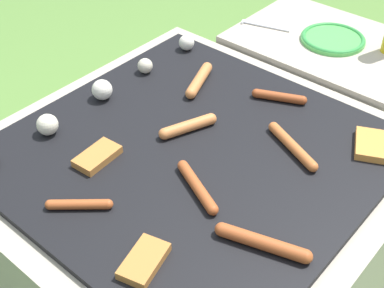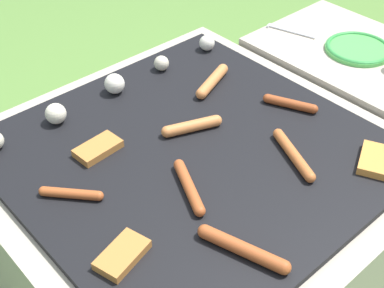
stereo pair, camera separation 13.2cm
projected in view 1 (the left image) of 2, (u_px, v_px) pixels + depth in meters
The scene contains 16 objects.
ground_plane at pixel (192, 259), 1.61m from camera, with size 14.00×14.00×0.00m, color #567F38.
grill at pixel (192, 210), 1.48m from camera, with size 0.99×0.99×0.43m.
side_ledge at pixel (320, 94), 1.91m from camera, with size 0.45×0.61×0.43m.
sausage_front_center at pixel (197, 187), 1.22m from camera, with size 0.09×0.17×0.03m.
sausage_back_right at pixel (188, 126), 1.39m from camera, with size 0.16×0.08×0.03m.
sausage_mid_right at pixel (292, 146), 1.33m from camera, with size 0.09×0.18×0.03m.
sausage_front_right at pixel (79, 204), 1.18m from camera, with size 0.11×0.12×0.02m.
sausage_back_center at pixel (263, 243), 1.09m from camera, with size 0.08×0.20×0.03m.
sausage_front_left at pixel (279, 97), 1.50m from camera, with size 0.08×0.14×0.03m.
sausage_mid_left at pixel (199, 80), 1.56m from camera, with size 0.17×0.08×0.03m.
bread_slice_right at pixel (144, 261), 1.06m from camera, with size 0.13×0.09×0.02m.
bread_slice_left at pixel (97, 156), 1.30m from camera, with size 0.12×0.07×0.02m.
bread_slice_center at pixel (372, 145), 1.34m from camera, with size 0.14×0.12×0.02m.
mushroom_row at pixel (99, 93), 1.48m from camera, with size 0.78×0.07×0.06m.
plate_colorful at pixel (333, 39), 1.76m from camera, with size 0.21×0.21×0.02m.
fork_utensil at pixel (262, 26), 1.84m from camera, with size 0.06×0.17×0.01m.
Camera 1 is at (-0.77, -0.66, 1.30)m, focal length 50.00 mm.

